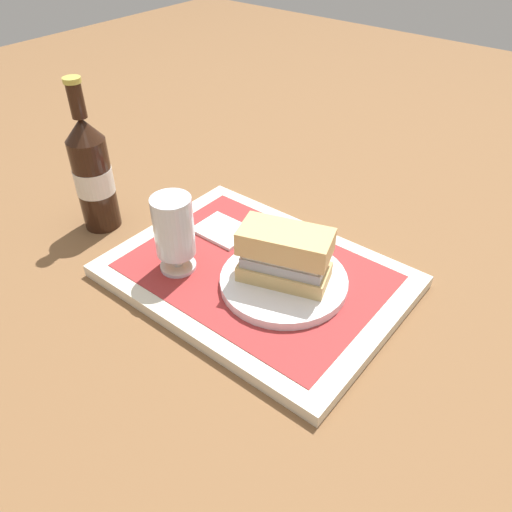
{
  "coord_description": "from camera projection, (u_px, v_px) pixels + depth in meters",
  "views": [
    {
      "loc": [
        -0.38,
        0.47,
        0.52
      ],
      "look_at": [
        0.0,
        0.0,
        0.05
      ],
      "focal_mm": 35.62,
      "sensor_mm": 36.0,
      "label": 1
    }
  ],
  "objects": [
    {
      "name": "beer_glass",
      "position": [
        174.0,
        232.0,
        0.75
      ],
      "size": [
        0.06,
        0.06,
        0.12
      ],
      "color": "silver",
      "rests_on": "placemat"
    },
    {
      "name": "ground_plane",
      "position": [
        256.0,
        281.0,
        0.8
      ],
      "size": [
        3.0,
        3.0,
        0.0
      ],
      "primitive_type": "plane",
      "color": "brown"
    },
    {
      "name": "plate",
      "position": [
        286.0,
        280.0,
        0.76
      ],
      "size": [
        0.19,
        0.19,
        0.01
      ],
      "primitive_type": "cylinder",
      "color": "white",
      "rests_on": "placemat"
    },
    {
      "name": "tray",
      "position": [
        256.0,
        276.0,
        0.79
      ],
      "size": [
        0.44,
        0.32,
        0.02
      ],
      "primitive_type": "cube",
      "color": "beige",
      "rests_on": "ground_plane"
    },
    {
      "name": "placemat",
      "position": [
        256.0,
        271.0,
        0.79
      ],
      "size": [
        0.38,
        0.27,
        0.0
      ],
      "primitive_type": "cube",
      "color": "#9E2D2D",
      "rests_on": "tray"
    },
    {
      "name": "sandwich",
      "position": [
        285.0,
        253.0,
        0.73
      ],
      "size": [
        0.14,
        0.1,
        0.08
      ],
      "rotation": [
        0.0,
        0.0,
        0.32
      ],
      "color": "tan",
      "rests_on": "plate"
    },
    {
      "name": "napkin_folded",
      "position": [
        223.0,
        230.0,
        0.86
      ],
      "size": [
        0.09,
        0.07,
        0.01
      ],
      "primitive_type": "cube",
      "color": "white",
      "rests_on": "placemat"
    },
    {
      "name": "beer_bottle",
      "position": [
        93.0,
        173.0,
        0.86
      ],
      "size": [
        0.07,
        0.07,
        0.27
      ],
      "color": "black",
      "rests_on": "ground_plane"
    }
  ]
}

